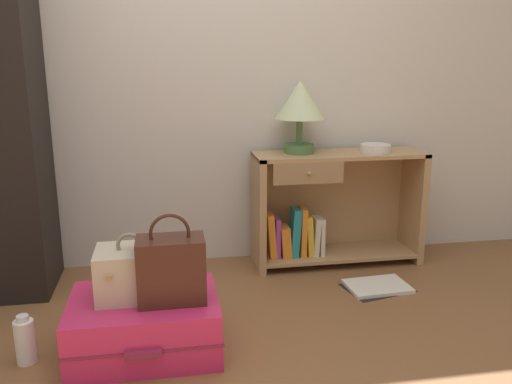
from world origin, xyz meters
TOP-DOWN VIEW (x-y plane):
  - back_wall at (0.00, 1.50)m, footprint 6.40×0.10m
  - bookshelf at (0.75, 1.28)m, footprint 0.99×0.32m
  - table_lamp at (0.57, 1.30)m, footprint 0.28×0.28m
  - bowl at (1.02, 1.25)m, footprint 0.18×0.18m
  - suitcase_large at (-0.30, 0.44)m, footprint 0.62×0.48m
  - train_case at (-0.35, 0.47)m, footprint 0.28×0.24m
  - handbag at (-0.19, 0.40)m, footprint 0.27×0.16m
  - bottle at (-0.78, 0.43)m, footprint 0.08×0.08m
  - open_book_on_floor at (0.90, 0.86)m, footprint 0.39×0.31m

SIDE VIEW (x-z plane):
  - open_book_on_floor at x=0.90m, z-range 0.00..0.02m
  - bottle at x=-0.78m, z-range -0.01..0.20m
  - suitcase_large at x=-0.30m, z-range 0.00..0.24m
  - bookshelf at x=0.75m, z-range -0.01..0.66m
  - train_case at x=-0.35m, z-range 0.20..0.48m
  - handbag at x=-0.19m, z-range 0.19..0.56m
  - bowl at x=1.02m, z-range 0.67..0.71m
  - table_lamp at x=0.57m, z-range 0.74..1.15m
  - back_wall at x=0.00m, z-range 0.00..2.60m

